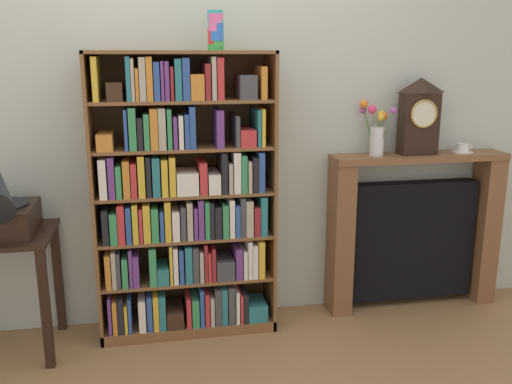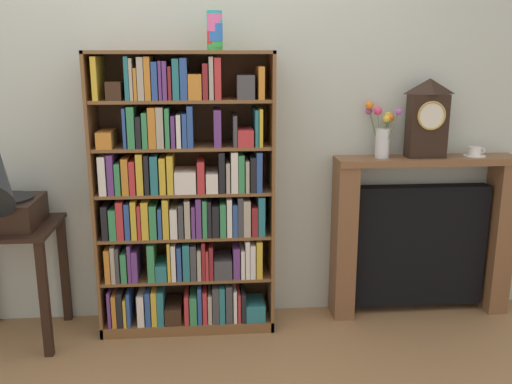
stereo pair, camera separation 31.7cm
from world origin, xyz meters
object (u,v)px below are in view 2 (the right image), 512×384
mantel_clock (427,118)px  teacup_with_saucer (475,152)px  bookshelf (184,205)px  cup_stack (215,31)px  side_table_left (11,256)px  fireplace_mantel (421,237)px  flower_vase (382,132)px

mantel_clock → teacup_with_saucer: bearing=0.5°
bookshelf → cup_stack: size_ratio=7.91×
bookshelf → side_table_left: (-0.94, -0.08, -0.25)m
fireplace_mantel → teacup_with_saucer: 0.59m
side_table_left → flower_vase: (2.08, 0.15, 0.63)m
side_table_left → fireplace_mantel: (2.36, 0.16, -0.01)m
bookshelf → fireplace_mantel: size_ratio=1.46×
side_table_left → teacup_with_saucer: teacup_with_saucer is taller
bookshelf → side_table_left: bookshelf is taller
side_table_left → fireplace_mantel: fireplace_mantel is taller
cup_stack → fireplace_mantel: cup_stack is taller
fireplace_mantel → flower_vase: (-0.28, -0.00, 0.64)m
cup_stack → teacup_with_saucer: 1.66m
cup_stack → mantel_clock: (1.21, 0.08, -0.48)m
cup_stack → flower_vase: 1.11m
fireplace_mantel → teacup_with_saucer: (0.28, -0.02, 0.52)m
side_table_left → flower_vase: size_ratio=2.05×
fireplace_mantel → side_table_left: bearing=-176.2°
fireplace_mantel → flower_vase: flower_vase is taller
bookshelf → mantel_clock: size_ratio=3.50×
teacup_with_saucer → cup_stack: bearing=-177.0°
fireplace_mantel → flower_vase: bearing=-179.0°
side_table_left → mantel_clock: mantel_clock is taller
bookshelf → teacup_with_saucer: 1.72m
flower_vase → side_table_left: bearing=-175.9°
side_table_left → mantel_clock: 2.45m
side_table_left → mantel_clock: (2.34, 0.14, 0.71)m
flower_vase → teacup_with_saucer: bearing=-1.3°
fireplace_mantel → teacup_with_saucer: teacup_with_saucer is taller
cup_stack → side_table_left: cup_stack is taller
bookshelf → mantel_clock: 1.48m
bookshelf → fireplace_mantel: (1.42, 0.08, -0.26)m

